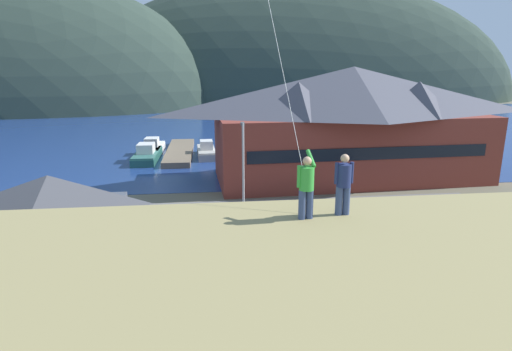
# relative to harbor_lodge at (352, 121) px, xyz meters

# --- Properties ---
(ground_plane) EXTENTS (600.00, 600.00, 0.00)m
(ground_plane) POSITION_rel_harbor_lodge_xyz_m (-11.92, -21.24, -5.84)
(ground_plane) COLOR #66604C
(parking_lot_pad) EXTENTS (40.00, 20.00, 0.10)m
(parking_lot_pad) POSITION_rel_harbor_lodge_xyz_m (-11.92, -16.24, -5.79)
(parking_lot_pad) COLOR slate
(parking_lot_pad) RESTS_ON ground
(bay_water) EXTENTS (360.00, 84.00, 0.03)m
(bay_water) POSITION_rel_harbor_lodge_xyz_m (-11.92, 38.76, -5.83)
(bay_water) COLOR navy
(bay_water) RESTS_ON ground
(far_hill_west_ridge) EXTENTS (112.04, 63.07, 71.07)m
(far_hill_west_ridge) POSITION_rel_harbor_lodge_xyz_m (-65.67, 86.96, -5.84)
(far_hill_west_ridge) COLOR #2D3D33
(far_hill_west_ridge) RESTS_ON ground
(far_hill_east_peak) EXTENTS (148.55, 54.17, 77.21)m
(far_hill_east_peak) POSITION_rel_harbor_lodge_xyz_m (16.23, 98.71, -5.84)
(far_hill_east_peak) COLOR #2D3D33
(far_hill_east_peak) RESTS_ON ground
(harbor_lodge) EXTENTS (28.23, 12.43, 10.99)m
(harbor_lodge) POSITION_rel_harbor_lodge_xyz_m (0.00, 0.00, 0.00)
(harbor_lodge) COLOR brown
(harbor_lodge) RESTS_ON ground
(storage_shed_near_lot) EXTENTS (7.66, 5.69, 5.44)m
(storage_shed_near_lot) POSITION_rel_harbor_lodge_xyz_m (-22.45, -17.26, -3.02)
(storage_shed_near_lot) COLOR #474C56
(storage_shed_near_lot) RESTS_ON ground
(wharf_dock) EXTENTS (3.20, 15.87, 0.70)m
(wharf_dock) POSITION_rel_harbor_lodge_xyz_m (-17.70, 14.07, -5.49)
(wharf_dock) COLOR #70604C
(wharf_dock) RESTS_ON ground
(moored_boat_wharfside) EXTENTS (2.50, 7.38, 2.16)m
(moored_boat_wharfside) POSITION_rel_harbor_lodge_xyz_m (-21.22, 15.08, -5.12)
(moored_boat_wharfside) COLOR silver
(moored_boat_wharfside) RESTS_ON ground
(moored_boat_outer_mooring) EXTENTS (2.49, 6.85, 2.16)m
(moored_boat_outer_mooring) POSITION_rel_harbor_lodge_xyz_m (-14.28, 12.26, -5.12)
(moored_boat_outer_mooring) COLOR #A8A399
(moored_boat_outer_mooring) RESTS_ON ground
(moored_boat_inner_slip) EXTENTS (2.77, 8.32, 2.16)m
(moored_boat_inner_slip) POSITION_rel_harbor_lodge_xyz_m (-21.39, 10.94, -5.12)
(moored_boat_inner_slip) COLOR #23564C
(moored_boat_inner_slip) RESTS_ON ground
(parked_car_lone_by_shed) EXTENTS (4.30, 2.26, 1.82)m
(parked_car_lone_by_shed) POSITION_rel_harbor_lodge_xyz_m (-8.46, -20.38, -4.78)
(parked_car_lone_by_shed) COLOR black
(parked_car_lone_by_shed) RESTS_ON parking_lot_pad
(parked_car_front_row_red) EXTENTS (4.25, 2.15, 1.82)m
(parked_car_front_row_red) POSITION_rel_harbor_lodge_xyz_m (1.26, -14.93, -4.78)
(parked_car_front_row_red) COLOR black
(parked_car_front_row_red) RESTS_ON parking_lot_pad
(parked_car_back_row_left) EXTENTS (4.31, 2.27, 1.82)m
(parked_car_back_row_left) POSITION_rel_harbor_lodge_xyz_m (-12.00, -15.05, -4.78)
(parked_car_back_row_left) COLOR #B28923
(parked_car_back_row_left) RESTS_ON parking_lot_pad
(parked_car_mid_row_near) EXTENTS (4.35, 2.37, 1.82)m
(parked_car_mid_row_near) POSITION_rel_harbor_lodge_xyz_m (-3.84, -14.65, -4.78)
(parked_car_mid_row_near) COLOR slate
(parked_car_mid_row_near) RESTS_ON parking_lot_pad
(parked_car_back_row_right) EXTENTS (4.33, 2.32, 1.82)m
(parked_car_back_row_right) POSITION_rel_harbor_lodge_xyz_m (0.10, -20.35, -4.78)
(parked_car_back_row_right) COLOR #236633
(parked_car_back_row_right) RESTS_ON parking_lot_pad
(parked_car_front_row_silver) EXTENTS (4.30, 2.26, 1.82)m
(parked_car_front_row_silver) POSITION_rel_harbor_lodge_xyz_m (-15.76, -20.01, -4.78)
(parked_car_front_row_silver) COLOR #236633
(parked_car_front_row_silver) RESTS_ON parking_lot_pad
(parking_light_pole) EXTENTS (0.24, 0.78, 7.08)m
(parking_light_pole) POSITION_rel_harbor_lodge_xyz_m (-11.58, -10.69, -1.66)
(parking_light_pole) COLOR #ADADB2
(parking_light_pole) RESTS_ON parking_lot_pad
(person_kite_flyer) EXTENTS (0.52, 0.69, 1.86)m
(person_kite_flyer) POSITION_rel_harbor_lodge_xyz_m (-11.39, -28.92, 1.99)
(person_kite_flyer) COLOR #384770
(person_kite_flyer) RESTS_ON grassy_hill_foreground
(person_companion) EXTENTS (0.55, 0.40, 1.74)m
(person_companion) POSITION_rel_harbor_lodge_xyz_m (-10.29, -28.73, 1.98)
(person_companion) COLOR #384770
(person_companion) RESTS_ON grassy_hill_foreground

